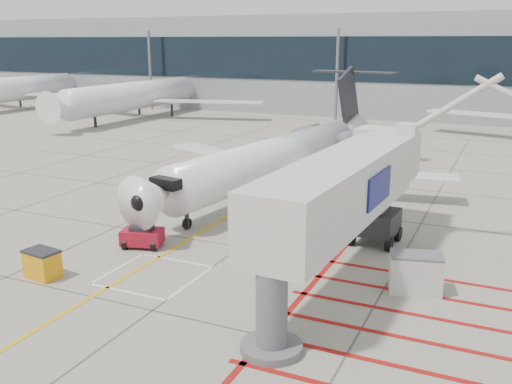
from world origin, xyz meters
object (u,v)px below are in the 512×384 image
at_px(regional_jet, 256,141).
at_px(pushback_tug, 142,236).
at_px(spill_bin, 42,264).
at_px(jet_bridge, 339,202).

bearing_deg(regional_jet, pushback_tug, -90.32).
xyz_separation_m(pushback_tug, spill_bin, (-1.79, -5.18, 0.06)).
distance_m(regional_jet, pushback_tug, 11.37).
height_order(jet_bridge, pushback_tug, jet_bridge).
bearing_deg(spill_bin, pushback_tug, 78.56).
xyz_separation_m(regional_jet, spill_bin, (-3.41, -15.89, -3.40)).
relative_size(regional_jet, pushback_tug, 14.98).
bearing_deg(regional_jet, spill_bin, -93.81).
bearing_deg(regional_jet, jet_bridge, -42.53).
height_order(regional_jet, spill_bin, regional_jet).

